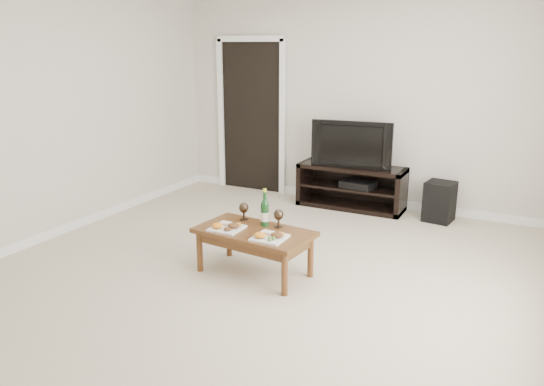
{
  "coord_description": "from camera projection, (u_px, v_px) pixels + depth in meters",
  "views": [
    {
      "loc": [
        2.07,
        -3.74,
        2.02
      ],
      "look_at": [
        -0.06,
        0.44,
        0.7
      ],
      "focal_mm": 35.0,
      "sensor_mm": 36.0,
      "label": 1
    }
  ],
  "objects": [
    {
      "name": "television",
      "position": [
        353.0,
        143.0,
        6.57
      ],
      "size": [
        1.01,
        0.25,
        0.58
      ],
      "primitive_type": "imported",
      "rotation": [
        0.0,
        0.0,
        0.12
      ],
      "color": "black",
      "rests_on": "media_console"
    },
    {
      "name": "goblet_left",
      "position": [
        244.0,
        211.0,
        4.98
      ],
      "size": [
        0.09,
        0.09,
        0.17
      ],
      "primitive_type": null,
      "color": "#362A1D",
      "rests_on": "coffee_table"
    },
    {
      "name": "coffee_table",
      "position": [
        254.0,
        252.0,
        4.79
      ],
      "size": [
        1.09,
        0.67,
        0.42
      ],
      "primitive_type": "cube",
      "rotation": [
        0.0,
        0.0,
        -0.1
      ],
      "color": "brown",
      "rests_on": "ground"
    },
    {
      "name": "floor",
      "position": [
        255.0,
        282.0,
        4.66
      ],
      "size": [
        5.5,
        5.5,
        0.0
      ],
      "primitive_type": "plane",
      "color": "beige",
      "rests_on": "ground"
    },
    {
      "name": "goblet_right",
      "position": [
        279.0,
        218.0,
        4.78
      ],
      "size": [
        0.09,
        0.09,
        0.17
      ],
      "primitive_type": null,
      "color": "#362A1D",
      "rests_on": "coffee_table"
    },
    {
      "name": "subwoofer",
      "position": [
        439.0,
        202.0,
        6.22
      ],
      "size": [
        0.35,
        0.35,
        0.47
      ],
      "primitive_type": "cube",
      "rotation": [
        0.0,
        0.0,
        -0.13
      ],
      "color": "black",
      "rests_on": "ground"
    },
    {
      "name": "doorway",
      "position": [
        252.0,
        118.0,
        7.41
      ],
      "size": [
        0.9,
        0.02,
        2.05
      ],
      "primitive_type": "cube",
      "color": "black",
      "rests_on": "ground"
    },
    {
      "name": "wine_bottle",
      "position": [
        265.0,
        207.0,
        4.8
      ],
      "size": [
        0.07,
        0.07,
        0.35
      ],
      "primitive_type": "cylinder",
      "color": "#0F3A15",
      "rests_on": "coffee_table"
    },
    {
      "name": "plate_left",
      "position": [
        227.0,
        226.0,
        4.74
      ],
      "size": [
        0.27,
        0.27,
        0.07
      ],
      "primitive_type": "cube",
      "color": "white",
      "rests_on": "coffee_table"
    },
    {
      "name": "back_wall",
      "position": [
        360.0,
        103.0,
        6.69
      ],
      "size": [
        5.0,
        0.04,
        2.6
      ],
      "primitive_type": "cube",
      "color": "beige",
      "rests_on": "ground"
    },
    {
      "name": "media_console",
      "position": [
        351.0,
        187.0,
        6.72
      ],
      "size": [
        1.34,
        0.45,
        0.55
      ],
      "primitive_type": "cube",
      "color": "black",
      "rests_on": "ground"
    },
    {
      "name": "plate_right",
      "position": [
        270.0,
        235.0,
        4.51
      ],
      "size": [
        0.27,
        0.27,
        0.07
      ],
      "primitive_type": "cube",
      "color": "white",
      "rests_on": "coffee_table"
    },
    {
      "name": "av_receiver",
      "position": [
        358.0,
        184.0,
        6.66
      ],
      "size": [
        0.43,
        0.35,
        0.08
      ],
      "primitive_type": "cube",
      "rotation": [
        0.0,
        0.0,
        -0.13
      ],
      "color": "black",
      "rests_on": "media_console"
    }
  ]
}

